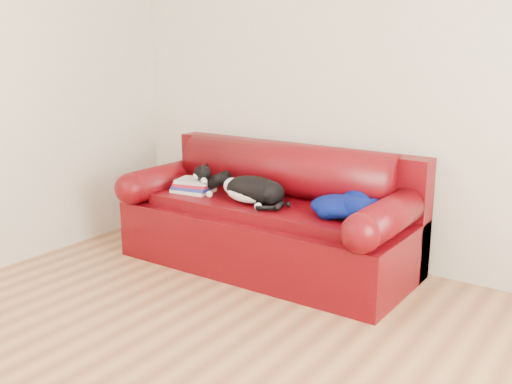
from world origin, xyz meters
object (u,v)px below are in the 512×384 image
at_px(sofa_base, 267,235).
at_px(blanket, 345,206).
at_px(cat, 253,190).
at_px(book_stack, 194,186).

xyz_separation_m(sofa_base, blanket, (0.64, -0.05, 0.33)).
distance_m(cat, blanket, 0.68).
relative_size(cat, blanket, 1.29).
distance_m(sofa_base, blanket, 0.72).
xyz_separation_m(book_stack, blanket, (1.22, 0.07, 0.02)).
distance_m(sofa_base, cat, 0.38).
bearing_deg(blanket, sofa_base, 175.91).
xyz_separation_m(book_stack, cat, (0.55, -0.01, 0.04)).
bearing_deg(blanket, cat, -172.84).
distance_m(book_stack, cat, 0.55).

